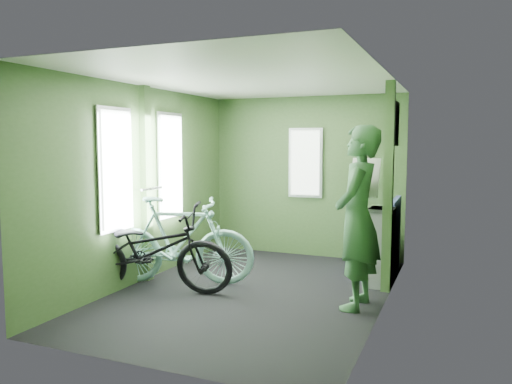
% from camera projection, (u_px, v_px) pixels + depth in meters
% --- Properties ---
extents(room, '(4.00, 4.02, 2.31)m').
position_uv_depth(room, '(251.00, 162.00, 5.40)').
color(room, black).
rests_on(room, ground).
extents(bicycle_black, '(1.95, 1.14, 1.06)m').
position_uv_depth(bicycle_black, '(151.00, 293.00, 5.47)').
color(bicycle_black, black).
rests_on(bicycle_black, ground).
extents(bicycle_mint, '(1.86, 1.12, 1.11)m').
position_uv_depth(bicycle_mint, '(179.00, 285.00, 5.75)').
color(bicycle_mint, '#88C9B9').
rests_on(bicycle_mint, ground).
extents(passenger, '(0.46, 0.73, 1.81)m').
position_uv_depth(passenger, '(358.00, 217.00, 4.90)').
color(passenger, '#346039').
rests_on(passenger, ground).
extents(waste_box, '(0.27, 0.37, 0.90)m').
position_uv_depth(waste_box, '(381.00, 247.00, 5.70)').
color(waste_box, slate).
rests_on(waste_box, ground).
extents(bench_seat, '(0.52, 0.91, 0.94)m').
position_uv_depth(bench_seat, '(379.00, 250.00, 6.32)').
color(bench_seat, navy).
rests_on(bench_seat, ground).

